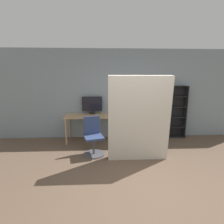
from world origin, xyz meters
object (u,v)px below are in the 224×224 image
at_px(office_chair, 93,139).
at_px(bookshelf, 170,112).
at_px(monitor, 92,105).
at_px(mattress_near, 139,119).

distance_m(office_chair, bookshelf, 2.63).
bearing_deg(bookshelf, monitor, -179.61).
relative_size(monitor, office_chair, 0.65).
height_order(monitor, bookshelf, bookshelf).
bearing_deg(mattress_near, bookshelf, 49.96).
distance_m(monitor, bookshelf, 2.43).
relative_size(monitor, bookshelf, 0.37).
relative_size(monitor, mattress_near, 0.32).
bearing_deg(monitor, mattress_near, -53.13).
bearing_deg(mattress_near, office_chair, 161.04).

